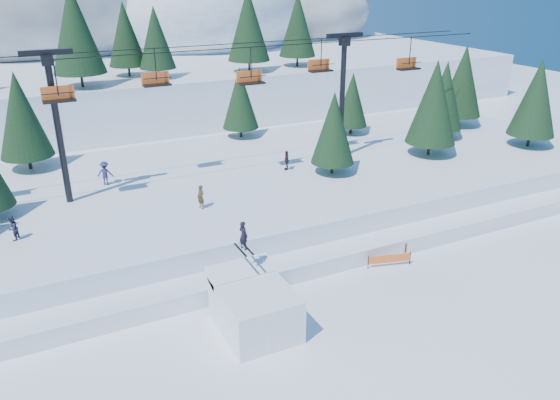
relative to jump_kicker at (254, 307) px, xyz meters
name	(u,v)px	position (x,y,z in m)	size (l,w,h in m)	color
ground	(307,340)	(1.97, -2.14, -1.31)	(160.00, 160.00, 0.00)	white
mid_shelf	(195,196)	(1.97, 15.86, -0.06)	(70.00, 22.00, 2.50)	white
berm	(246,261)	(1.97, 5.86, -0.76)	(70.00, 6.00, 1.10)	white
mountain_ridge	(46,25)	(-3.10, 71.20, 8.33)	(119.00, 60.00, 26.46)	white
jump_kicker	(254,307)	(0.00, 0.00, 0.00)	(3.56, 4.86, 5.52)	white
chairlift	(212,89)	(3.76, 15.90, 8.01)	(46.00, 3.21, 10.28)	black
conifer_stand	(197,122)	(2.52, 15.95, 5.73)	(63.84, 18.48, 9.91)	black
distant_skiers	(184,173)	(1.14, 15.66, 2.03)	(27.60, 8.26, 1.82)	#4A361E
banner_near	(389,259)	(10.23, 2.15, -0.77)	(2.77, 0.78, 0.90)	black
banner_far	(418,242)	(13.39, 3.18, -0.77)	(2.77, 0.75, 0.90)	black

